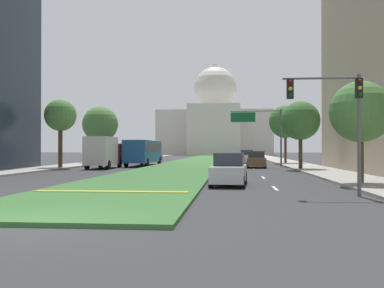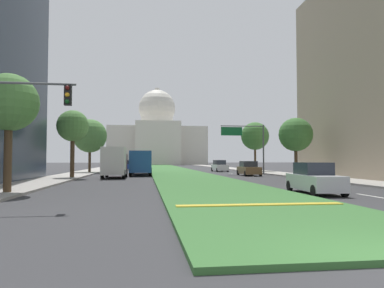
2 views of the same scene
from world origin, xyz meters
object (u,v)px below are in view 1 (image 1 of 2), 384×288
object	(u,v)px
capitol_building	(215,124)
box_truck_delivery	(103,152)
street_tree_left_mid	(60,116)
sedan_far_horizon	(155,156)
street_tree_right_mid	(300,121)
sedan_midblock	(256,160)
city_bus	(144,151)
street_tree_right_far	(285,122)
traffic_light_near_right	(339,107)
sedan_distant	(247,157)
sedan_lead_stopped	(229,170)
overhead_guide_sign	(261,125)
street_tree_right_near	(361,112)
street_tree_left_far	(100,124)

from	to	relation	value
capitol_building	box_truck_delivery	distance (m)	98.65
street_tree_left_mid	sedan_far_horizon	xyz separation A→B (m)	(4.58, 28.84, -4.47)
street_tree_right_mid	sedan_midblock	size ratio (longest dim) A/B	1.37
sedan_far_horizon	city_bus	size ratio (longest dim) A/B	0.39
street_tree_right_mid	street_tree_right_far	distance (m)	16.39
capitol_building	sedan_far_horizon	xyz separation A→B (m)	(-7.33, -70.04, -9.23)
traffic_light_near_right	sedan_distant	size ratio (longest dim) A/B	1.18
street_tree_left_mid	street_tree_right_mid	bearing A→B (deg)	-1.45
capitol_building	box_truck_delivery	size ratio (longest dim) A/B	5.59
street_tree_right_mid	box_truck_delivery	xyz separation A→B (m)	(-19.45, 1.50, -2.97)
sedan_far_horizon	city_bus	bearing A→B (deg)	-83.78
city_bus	sedan_distant	bearing A→B (deg)	39.88
street_tree_left_mid	street_tree_right_mid	world-z (taller)	street_tree_left_mid
sedan_lead_stopped	sedan_midblock	world-z (taller)	sedan_lead_stopped
street_tree_right_mid	sedan_midblock	world-z (taller)	street_tree_right_mid
sedan_distant	box_truck_delivery	size ratio (longest dim) A/B	0.69
capitol_building	street_tree_right_far	bearing A→B (deg)	-81.56
traffic_light_near_right	box_truck_delivery	size ratio (longest dim) A/B	0.81
overhead_guide_sign	traffic_light_near_right	bearing A→B (deg)	-87.86
street_tree_left_mid	box_truck_delivery	size ratio (longest dim) A/B	1.09
street_tree_right_far	street_tree_right_mid	bearing A→B (deg)	-92.16
street_tree_right_near	street_tree_right_mid	world-z (taller)	street_tree_right_mid
street_tree_right_far	city_bus	distance (m)	19.33
overhead_guide_sign	box_truck_delivery	xyz separation A→B (m)	(-16.37, -6.53, -2.98)
capitol_building	sedan_far_horizon	distance (m)	71.02
street_tree_right_mid	sedan_midblock	distance (m)	7.26
overhead_guide_sign	street_tree_left_far	bearing A→B (deg)	160.27
street_tree_right_far	sedan_lead_stopped	size ratio (longest dim) A/B	1.61
traffic_light_near_right	street_tree_right_far	size ratio (longest dim) A/B	0.67
street_tree_right_mid	street_tree_right_near	bearing A→B (deg)	-88.07
capitol_building	city_bus	distance (m)	91.12
capitol_building	sedan_far_horizon	size ratio (longest dim) A/B	8.26
street_tree_right_near	street_tree_left_far	xyz separation A→B (m)	(-24.72, 32.65, 1.28)
capitol_building	street_tree_right_mid	world-z (taller)	capitol_building
capitol_building	street_tree_right_far	size ratio (longest dim) A/B	4.63
sedan_distant	street_tree_right_mid	bearing A→B (deg)	-77.20
overhead_guide_sign	sedan_lead_stopped	xyz separation A→B (m)	(-3.53, -25.45, -3.83)
street_tree_left_far	sedan_midblock	world-z (taller)	street_tree_left_far
street_tree_right_near	street_tree_right_mid	distance (m)	17.09
traffic_light_near_right	street_tree_right_mid	bearing A→B (deg)	85.11
street_tree_right_near	street_tree_left_far	world-z (taller)	street_tree_left_far
street_tree_right_near	street_tree_left_far	bearing A→B (deg)	127.13
street_tree_left_far	sedan_far_horizon	xyz separation A→B (m)	(5.09, 13.87, -4.49)
traffic_light_near_right	overhead_guide_sign	world-z (taller)	overhead_guide_sign
capitol_building	box_truck_delivery	world-z (taller)	capitol_building
traffic_light_near_right	street_tree_right_near	distance (m)	6.12
sedan_lead_stopped	street_tree_right_mid	bearing A→B (deg)	69.21
sedan_far_horizon	street_tree_left_mid	bearing A→B (deg)	-99.02
traffic_light_near_right	sedan_distant	distance (m)	42.08
sedan_lead_stopped	sedan_far_horizon	world-z (taller)	sedan_far_horizon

